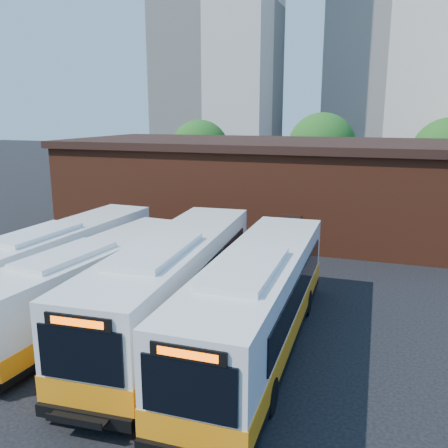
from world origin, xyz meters
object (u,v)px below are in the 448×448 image
(bus_mideast, at_px, (174,287))
(transit_worker, at_px, (144,369))
(bus_midwest, at_px, (93,285))
(bus_west, at_px, (62,262))
(bus_east, at_px, (258,305))

(bus_mideast, height_order, transit_worker, bus_mideast)
(bus_midwest, bearing_deg, bus_west, 151.29)
(transit_worker, bearing_deg, bus_mideast, 17.45)
(bus_east, bearing_deg, bus_west, 166.38)
(bus_midwest, height_order, bus_mideast, bus_mideast)
(bus_midwest, relative_size, bus_east, 0.90)
(transit_worker, bearing_deg, bus_east, -26.88)
(bus_west, distance_m, bus_mideast, 6.64)
(bus_midwest, bearing_deg, bus_east, 3.30)
(bus_east, bearing_deg, transit_worker, -121.34)
(transit_worker, bearing_deg, bus_midwest, 50.64)
(bus_west, bearing_deg, bus_midwest, -31.53)
(bus_west, distance_m, transit_worker, 9.84)
(bus_west, bearing_deg, bus_mideast, -11.98)
(bus_midwest, relative_size, bus_mideast, 0.87)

